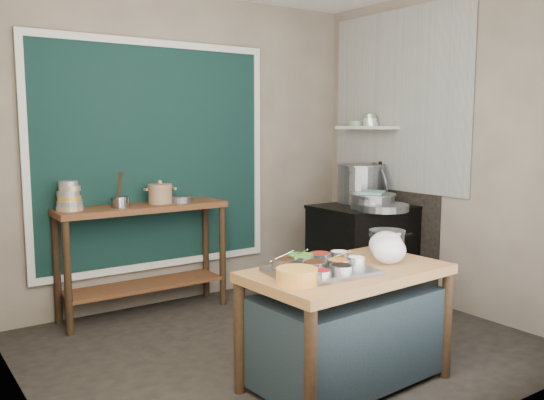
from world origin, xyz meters
TOP-DOWN VIEW (x-y plane):
  - floor at (0.00, 0.00)m, footprint 3.50×3.00m
  - back_wall at (0.00, 1.51)m, footprint 3.50×0.02m
  - left_wall at (-1.76, 0.00)m, footprint 0.02×3.00m
  - right_wall at (1.76, 0.00)m, footprint 0.02×3.00m
  - curtain_panel at (-0.35, 1.47)m, footprint 2.10×0.02m
  - curtain_frame at (-0.35, 1.46)m, footprint 2.22×0.03m
  - tile_panel at (1.74, 0.55)m, footprint 0.02×1.70m
  - soot_patch at (1.74, 0.65)m, footprint 0.01×1.30m
  - wall_shelf at (1.63, 0.85)m, footprint 0.22×0.70m
  - prep_table at (-0.05, -0.75)m, footprint 1.29×0.79m
  - back_counter at (-0.55, 1.28)m, footprint 1.45×0.40m
  - stove_block at (1.35, 0.55)m, footprint 0.90×0.68m
  - stove_top at (1.35, 0.55)m, footprint 0.92×0.69m
  - condiment_tray at (-0.26, -0.75)m, footprint 0.65×0.50m
  - condiment_bowls at (-0.29, -0.74)m, footprint 0.60×0.45m
  - yellow_basin at (-0.52, -0.86)m, footprint 0.26×0.26m
  - saucepan at (0.53, -0.52)m, footprint 0.27×0.27m
  - plastic_bag_a at (0.25, -0.81)m, footprint 0.28×0.26m
  - plastic_bag_b at (0.34, -0.69)m, footprint 0.28×0.25m
  - bowl_stack at (-1.15, 1.30)m, footprint 0.21×0.21m
  - utensil_cup at (-0.75, 1.24)m, footprint 0.18×0.18m
  - ceramic_crock at (-0.38, 1.29)m, footprint 0.27×0.27m
  - wide_bowl at (-0.20, 1.27)m, footprint 0.26×0.26m
  - stock_pot at (1.45, 0.74)m, footprint 0.60×0.60m
  - pot_lid at (1.59, 0.64)m, footprint 0.25×0.41m
  - steamer at (1.26, 0.37)m, footprint 0.55×0.55m
  - green_cloth at (1.26, 0.37)m, footprint 0.31×0.30m
  - shallow_pan at (1.24, 0.22)m, footprint 0.46×0.46m
  - shelf_bowl_stack at (1.63, 0.80)m, footprint 0.14×0.14m
  - shelf_bowl_green at (1.63, 1.00)m, footprint 0.18×0.18m

SIDE VIEW (x-z plane):
  - floor at x=0.00m, z-range -0.02..0.00m
  - prep_table at x=-0.05m, z-range 0.00..0.75m
  - stove_block at x=1.35m, z-range 0.00..0.85m
  - back_counter at x=-0.55m, z-range 0.00..0.95m
  - soot_patch at x=1.74m, z-range 0.05..1.35m
  - condiment_tray at x=-0.26m, z-range 0.75..0.78m
  - yellow_basin at x=-0.52m, z-range 0.75..0.84m
  - condiment_bowls at x=-0.29m, z-range 0.77..0.84m
  - saucepan at x=0.53m, z-range 0.75..0.89m
  - plastic_bag_a at x=0.25m, z-range 0.75..0.92m
  - plastic_bag_b at x=0.34m, z-range 0.75..0.93m
  - stove_top at x=1.35m, z-range 0.85..0.88m
  - shallow_pan at x=1.24m, z-range 0.88..0.94m
  - steamer at x=1.26m, z-range 0.88..1.02m
  - wide_bowl at x=-0.20m, z-range 0.95..1.00m
  - utensil_cup at x=-0.75m, z-range 0.95..1.04m
  - ceramic_crock at x=-0.38m, z-range 0.95..1.10m
  - green_cloth at x=1.26m, z-range 1.02..1.03m
  - bowl_stack at x=-1.15m, z-range 0.93..1.17m
  - stock_pot at x=1.45m, z-range 0.88..1.25m
  - pot_lid at x=1.59m, z-range 0.88..1.27m
  - curtain_panel at x=-0.35m, z-range 0.40..2.30m
  - curtain_frame at x=-0.35m, z-range 0.34..2.36m
  - back_wall at x=0.00m, z-range 0.00..2.80m
  - left_wall at x=-1.76m, z-range 0.00..2.80m
  - right_wall at x=1.76m, z-range 0.00..2.80m
  - wall_shelf at x=1.63m, z-range 1.59..1.61m
  - shelf_bowl_green at x=1.63m, z-range 1.61..1.67m
  - shelf_bowl_stack at x=1.63m, z-range 1.61..1.73m
  - tile_panel at x=1.74m, z-range 1.00..2.70m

